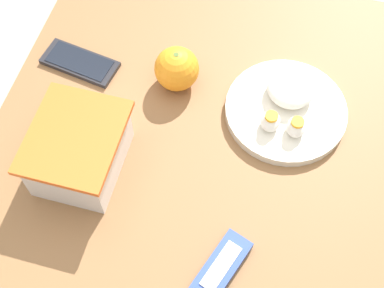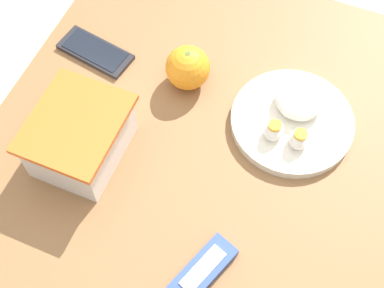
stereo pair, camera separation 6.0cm
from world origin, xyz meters
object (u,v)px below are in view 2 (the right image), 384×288
Objects in this scene: food_container at (81,139)px; cell_phone at (95,52)px; orange_fruit at (188,68)px; candy_bar at (203,270)px; rice_plate at (293,117)px.

food_container is 0.22m from cell_phone.
orange_fruit is 0.37m from candy_bar.
rice_plate is at bearing -90.56° from cell_phone.
food_container is 1.12× the size of cell_phone.
orange_fruit is (0.21, -0.11, -0.00)m from food_container.
orange_fruit is 0.54× the size of cell_phone.
candy_bar is (-0.33, -0.17, -0.03)m from orange_fruit.
candy_bar is at bearing -153.65° from orange_fruit.
food_container is 0.24m from orange_fruit.
food_container is 1.36× the size of candy_bar.
rice_plate is at bearing -8.35° from candy_bar.
orange_fruit is at bearing -27.38° from food_container.
cell_phone is (-0.01, 0.20, -0.04)m from orange_fruit.
rice_plate is 1.73× the size of candy_bar.
food_container is 0.30m from candy_bar.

